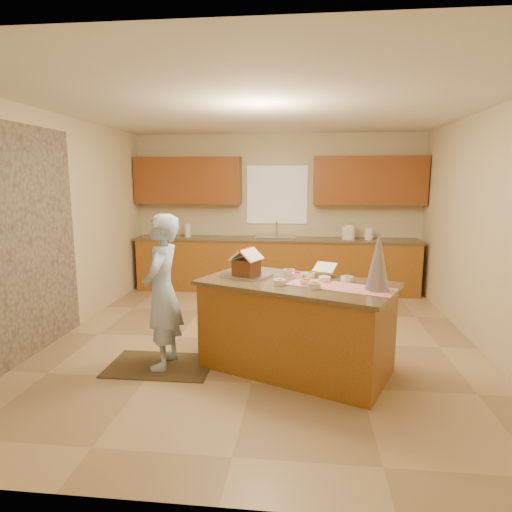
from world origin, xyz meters
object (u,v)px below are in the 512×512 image
object	(u,v)px
island_base	(296,328)
boy	(162,292)
tinsel_tree	(378,261)
gingerbread_house	(247,265)

from	to	relation	value
island_base	boy	size ratio (longest dim) A/B	1.14
tinsel_tree	gingerbread_house	world-z (taller)	tinsel_tree
island_base	gingerbread_house	distance (m)	0.82
tinsel_tree	gingerbread_house	size ratio (longest dim) A/B	1.51
island_base	gingerbread_house	xyz separation A→B (m)	(-0.52, 0.17, 0.61)
boy	gingerbread_house	distance (m)	0.90
island_base	tinsel_tree	xyz separation A→B (m)	(0.74, -0.26, 0.75)
boy	gingerbread_house	size ratio (longest dim) A/B	4.32
island_base	gingerbread_house	size ratio (longest dim) A/B	4.93
tinsel_tree	boy	bearing A→B (deg)	175.21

